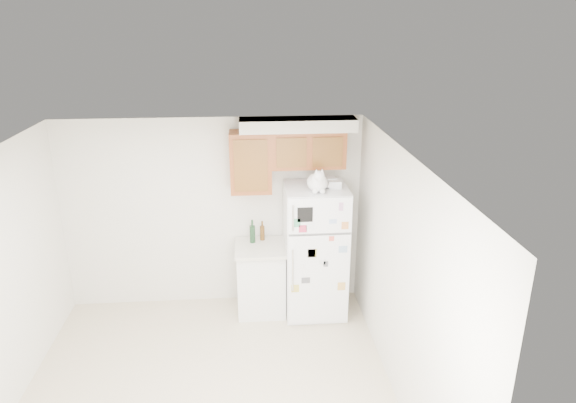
{
  "coord_description": "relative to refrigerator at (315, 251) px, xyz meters",
  "views": [
    {
      "loc": [
        0.45,
        -4.22,
        3.65
      ],
      "look_at": [
        0.93,
        1.55,
        1.55
      ],
      "focal_mm": 32.0,
      "sensor_mm": 36.0,
      "label": 1
    }
  ],
  "objects": [
    {
      "name": "base_counter",
      "position": [
        -0.69,
        0.07,
        -0.39
      ],
      "size": [
        0.64,
        0.64,
        0.92
      ],
      "color": "white",
      "rests_on": "ground_plane"
    },
    {
      "name": "storage_box_back",
      "position": [
        0.15,
        0.07,
        0.9
      ],
      "size": [
        0.2,
        0.17,
        0.1
      ],
      "primitive_type": "cube",
      "rotation": [
        0.0,
        0.0,
        0.22
      ],
      "color": "white",
      "rests_on": "refrigerator"
    },
    {
      "name": "room_shell",
      "position": [
        -1.16,
        -1.36,
        0.82
      ],
      "size": [
        3.84,
        4.04,
        2.52
      ],
      "color": "silver",
      "rests_on": "ground_plane"
    },
    {
      "name": "storage_box_front",
      "position": [
        0.22,
        -0.04,
        0.89
      ],
      "size": [
        0.16,
        0.12,
        0.09
      ],
      "primitive_type": "cube",
      "rotation": [
        0.0,
        0.0,
        -0.05
      ],
      "color": "white",
      "rests_on": "refrigerator"
    },
    {
      "name": "ground_plane",
      "position": [
        -1.28,
        -1.61,
        -0.86
      ],
      "size": [
        3.8,
        4.0,
        0.01
      ],
      "primitive_type": "cube",
      "color": "#C6B598"
    },
    {
      "name": "bottle_amber",
      "position": [
        -0.66,
        0.25,
        0.2
      ],
      "size": [
        0.06,
        0.06,
        0.26
      ],
      "primitive_type": null,
      "color": "#593814",
      "rests_on": "base_counter"
    },
    {
      "name": "cat",
      "position": [
        -0.0,
        -0.14,
        0.97
      ],
      "size": [
        0.3,
        0.44,
        0.31
      ],
      "color": "white",
      "rests_on": "refrigerator"
    },
    {
      "name": "bottle_green",
      "position": [
        -0.78,
        0.19,
        0.22
      ],
      "size": [
        0.07,
        0.07,
        0.31
      ],
      "primitive_type": null,
      "color": "#19381E",
      "rests_on": "base_counter"
    },
    {
      "name": "refrigerator",
      "position": [
        0.0,
        0.0,
        0.0
      ],
      "size": [
        0.76,
        0.78,
        1.7
      ],
      "color": "white",
      "rests_on": "ground_plane"
    }
  ]
}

